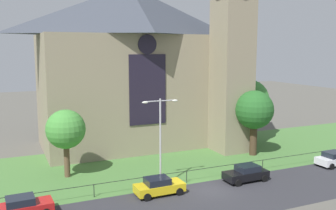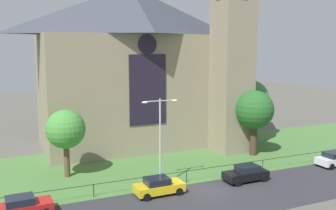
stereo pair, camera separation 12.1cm
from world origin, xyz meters
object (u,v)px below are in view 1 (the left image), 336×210
object	(u,v)px
church_building	(138,65)
streetlamp_near	(160,131)
parked_car_yellow	(159,186)
parked_car_red	(23,207)
tree_right_far	(249,100)
parked_car_black	(246,173)
tree_left_near	(66,130)
tree_right_near	(254,110)
parked_car_white	(335,159)

from	to	relation	value
church_building	streetlamp_near	distance (m)	16.67
church_building	parked_car_yellow	xyz separation A→B (m)	(-4.26, -17.04, -9.53)
parked_car_red	parked_car_yellow	distance (m)	10.84
tree_right_far	parked_car_yellow	bearing A→B (deg)	-145.16
parked_car_yellow	parked_car_black	xyz separation A→B (m)	(8.78, -0.22, 0.00)
parked_car_yellow	parked_car_black	distance (m)	8.79
tree_left_near	parked_car_red	distance (m)	9.69
tree_left_near	parked_car_red	xyz separation A→B (m)	(-4.49, -7.64, -3.92)
parked_car_red	tree_right_near	bearing A→B (deg)	12.14
parked_car_black	parked_car_white	world-z (taller)	same
streetlamp_near	parked_car_yellow	distance (m)	4.72
tree_right_near	tree_right_far	world-z (taller)	tree_right_far
church_building	tree_right_near	bearing A→B (deg)	-44.03
tree_right_near	parked_car_white	size ratio (longest dim) A/B	1.79
tree_right_near	parked_car_red	bearing A→B (deg)	-165.50
church_building	parked_car_yellow	bearing A→B (deg)	-104.05
tree_right_far	church_building	bearing A→B (deg)	162.78
tree_left_near	parked_car_yellow	distance (m)	10.83
church_building	streetlamp_near	size ratio (longest dim) A/B	3.24
parked_car_yellow	tree_right_near	bearing A→B (deg)	24.04
parked_car_black	parked_car_white	size ratio (longest dim) A/B	0.99
streetlamp_near	parked_car_white	world-z (taller)	streetlamp_near
church_building	tree_right_far	distance (m)	15.38
tree_right_far	tree_left_near	bearing A→B (deg)	-168.84
church_building	parked_car_black	xyz separation A→B (m)	(4.52, -17.26, -9.53)
tree_right_far	parked_car_black	world-z (taller)	tree_right_far
church_building	streetlamp_near	bearing A→B (deg)	-102.59
church_building	parked_car_black	distance (m)	20.23
tree_right_near	tree_right_far	bearing A→B (deg)	59.59
tree_left_near	parked_car_black	size ratio (longest dim) A/B	1.57
tree_right_near	parked_car_red	world-z (taller)	tree_right_near
tree_left_near	tree_right_near	xyz separation A→B (m)	(21.16, -1.01, 0.60)
church_building	parked_car_yellow	size ratio (longest dim) A/B	6.16
parked_car_black	tree_right_far	bearing A→B (deg)	-126.46
tree_right_far	parked_car_yellow	xyz separation A→B (m)	(-18.25, -12.70, -4.84)
streetlamp_near	parked_car_red	bearing A→B (deg)	-173.36
tree_right_near	parked_car_red	xyz separation A→B (m)	(-25.65, -6.64, -4.52)
parked_car_black	parked_car_red	bearing A→B (deg)	-1.50
tree_right_near	tree_right_far	size ratio (longest dim) A/B	0.92
church_building	parked_car_yellow	distance (m)	19.98
tree_left_near	parked_car_white	xyz separation A→B (m)	(26.60, -7.93, -3.92)
parked_car_white	parked_car_black	bearing A→B (deg)	179.65
tree_right_far	parked_car_white	xyz separation A→B (m)	(2.00, -12.78, -4.84)
church_building	tree_right_near	size ratio (longest dim) A/B	3.42
parked_car_yellow	church_building	bearing A→B (deg)	75.19
parked_car_white	parked_car_yellow	bearing A→B (deg)	178.72
parked_car_white	parked_car_red	bearing A→B (deg)	178.41
church_building	parked_car_yellow	world-z (taller)	church_building
tree_right_near	parked_car_yellow	xyz separation A→B (m)	(-14.81, -6.84, -4.52)
tree_right_far	parked_car_white	distance (m)	13.81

